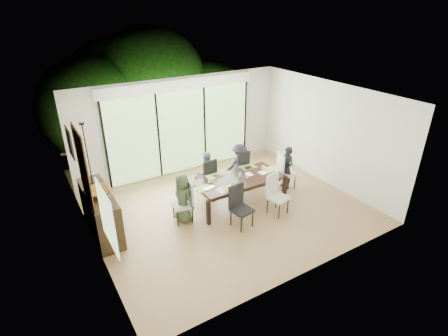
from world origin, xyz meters
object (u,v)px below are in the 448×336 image
laptop (210,189)px  cup_a (210,181)px  chair_far_right (239,167)px  person_left_end (183,198)px  chair_left_end (182,202)px  person_far_right (239,164)px  vase (240,175)px  chair_near_right (278,195)px  table_top (239,179)px  person_far_left (206,173)px  person_right_end (287,168)px  sideboard (101,213)px  chair_far_left (206,176)px  bowl (98,192)px  cup_c (264,168)px  chair_near_left (242,207)px  cup_b (247,177)px  chair_right_end (287,171)px

laptop → cup_a: (0.15, 0.25, 0.03)m
chair_far_right → person_left_end: 2.20m
chair_left_end → chair_far_right: same height
person_far_right → vase: (-0.50, -0.78, 0.15)m
chair_far_right → chair_near_right: 1.72m
person_far_right → laptop: person_far_right is taller
table_top → chair_left_end: chair_left_end is taller
chair_left_end → person_far_left: size_ratio=0.85×
chair_left_end → person_right_end: (2.98, 0.00, 0.08)m
chair_near_right → vase: chair_near_right is taller
sideboard → chair_left_end: bearing=-16.7°
person_right_end → sideboard: 4.65m
chair_far_left → bowl: 2.78m
table_top → chair_far_right: bearing=57.1°
person_right_end → person_far_left: size_ratio=1.00×
chair_far_left → person_left_end: size_ratio=0.85×
laptop → table_top: bearing=-2.7°
table_top → chair_near_right: chair_near_right is taller
person_far_right → chair_near_right: bearing=92.4°
chair_far_left → chair_far_right: size_ratio=1.00×
chair_left_end → person_far_right: size_ratio=0.85×
person_far_right → cup_c: 0.78m
chair_near_left → laptop: size_ratio=3.33×
chair_far_left → person_far_right: bearing=169.9°
person_left_end → bowl: bearing=62.0°
cup_b → person_left_end: bearing=176.5°
cup_a → cup_b: 0.89m
person_far_right → vase: size_ratio=10.75×
chair_left_end → bowl: (-1.64, 0.39, 0.54)m
chair_near_right → person_far_left: 1.95m
person_left_end → laptop: bearing=-113.7°
chair_right_end → person_far_right: (-0.95, 0.83, 0.08)m
cup_c → cup_a: bearing=178.1°
chair_far_right → bowl: 3.76m
sideboard → person_left_end: bearing=-16.5°
chair_near_right → person_left_end: size_ratio=0.85×
person_far_left → cup_a: 0.74m
person_far_left → vase: 0.94m
person_right_end → sideboard: bearing=-99.3°
chair_right_end → person_far_left: bearing=83.9°
chair_near_left → person_left_end: size_ratio=0.85×
table_top → chair_left_end: 1.51m
person_right_end → chair_near_right: bearing=-51.6°
cup_c → bowl: (-3.94, 0.29, 0.33)m
chair_far_right → chair_near_right: size_ratio=1.00×
chair_far_right → person_far_right: 0.09m
table_top → chair_near_right: (0.50, -0.87, -0.15)m
person_far_left → cup_c: size_ratio=10.40×
chair_far_right → vase: (-0.50, -0.80, 0.23)m
laptop → bowl: bearing=158.4°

